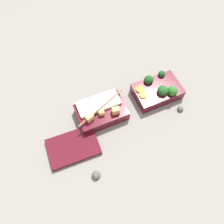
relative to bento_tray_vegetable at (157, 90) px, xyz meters
The scene contains 6 objects.
ground_plane 0.14m from the bento_tray_vegetable, ahead, with size 3.00×3.00×0.00m, color gray.
bento_tray_vegetable is the anchor object (origin of this frame).
bento_tray_rice 0.24m from the bento_tray_vegetable, ahead, with size 0.20×0.12×0.07m.
bento_lid 0.40m from the bento_tray_vegetable, 12.62° to the left, with size 0.18×0.12×0.02m, color #510F19.
pebble_0 0.41m from the bento_tray_vegetable, 31.42° to the left, with size 0.03×0.03×0.03m, color #595651.
pebble_1 0.12m from the bento_tray_vegetable, 115.91° to the left, with size 0.02×0.02×0.02m, color #595651.
Camera 1 is at (0.23, 0.38, 0.76)m, focal length 35.00 mm.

